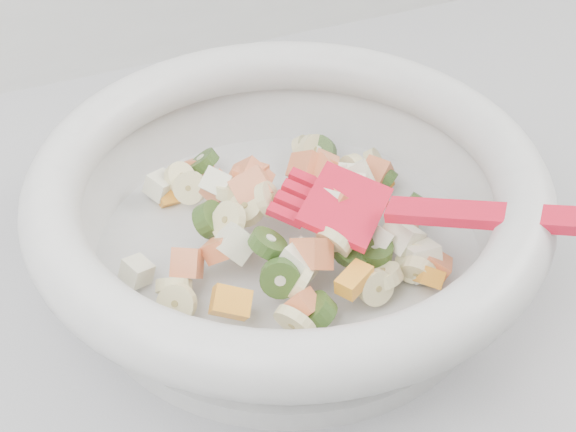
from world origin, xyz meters
name	(u,v)px	position (x,y,z in m)	size (l,w,h in m)	color
mixing_bowl	(289,208)	(0.16, 1.40, 0.95)	(0.38, 0.37, 0.12)	silver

